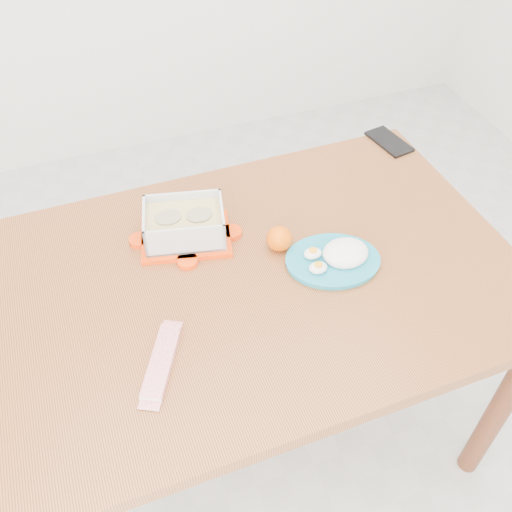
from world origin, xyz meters
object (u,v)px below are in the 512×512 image
object	(u,v)px
dining_table	(256,298)
rice_plate	(337,257)
smartphone	(389,142)
orange_fruit	(279,239)
food_container	(185,225)

from	to	relation	value
dining_table	rice_plate	size ratio (longest dim) A/B	4.65
smartphone	rice_plate	bearing A→B (deg)	-142.80
dining_table	orange_fruit	xyz separation A→B (m)	(0.08, 0.06, 0.12)
food_container	smartphone	world-z (taller)	food_container
food_container	rice_plate	world-z (taller)	food_container
smartphone	dining_table	bearing A→B (deg)	-157.01
dining_table	smartphone	bearing A→B (deg)	32.30
dining_table	food_container	size ratio (longest dim) A/B	5.03
smartphone	orange_fruit	bearing A→B (deg)	-157.61
food_container	rice_plate	size ratio (longest dim) A/B	0.92
dining_table	food_container	distance (m)	0.26
dining_table	orange_fruit	distance (m)	0.16
orange_fruit	rice_plate	xyz separation A→B (m)	(0.11, -0.10, -0.01)
orange_fruit	smartphone	xyz separation A→B (m)	(0.49, 0.31, -0.03)
food_container	orange_fruit	size ratio (longest dim) A/B	3.98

